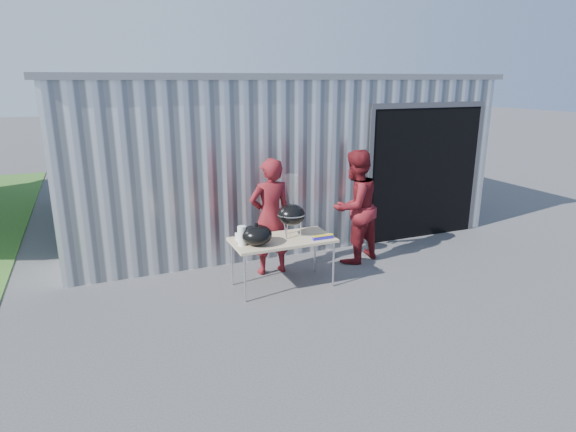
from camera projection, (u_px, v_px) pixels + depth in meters
name	position (u px, v px, depth m)	size (l,w,h in m)	color
ground	(305.00, 298.00, 6.86)	(80.00, 80.00, 0.00)	#3F3F41
building	(258.00, 147.00, 10.84)	(8.20, 6.20, 3.10)	silver
folding_table	(282.00, 241.00, 7.08)	(1.50, 0.75, 0.75)	tan
kettle_grill	(291.00, 209.00, 7.07)	(0.42, 0.42, 0.93)	black
grill_lid	(257.00, 235.00, 6.78)	(0.44, 0.44, 0.32)	black
paper_towels	(242.00, 236.00, 6.75)	(0.12, 0.12, 0.28)	white
white_tub	(243.00, 237.00, 7.01)	(0.20, 0.15, 0.10)	white
foil_box	(323.00, 237.00, 7.04)	(0.32, 0.06, 0.06)	#231BB0
person_cook	(270.00, 217.00, 7.54)	(0.68, 0.45, 1.86)	maroon
person_bystander	(355.00, 207.00, 8.03)	(0.93, 0.72, 1.91)	maroon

